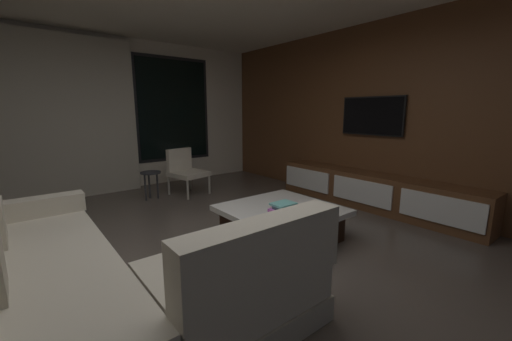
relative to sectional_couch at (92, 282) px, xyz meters
name	(u,v)px	position (x,y,z in m)	size (l,w,h in m)	color
floor	(210,268)	(0.98, 0.12, -0.29)	(9.20, 9.20, 0.00)	#564C44
back_wall_with_window	(99,116)	(0.92, 3.74, 1.05)	(6.60, 0.30, 2.70)	beige
media_wall	(392,116)	(4.04, 0.12, 1.06)	(0.12, 7.80, 2.70)	brown
sectional_couch	(92,282)	(0.00, 0.00, 0.00)	(1.98, 2.50, 0.82)	#B1A997
coffee_table	(281,222)	(1.96, 0.23, -0.10)	(1.16, 1.16, 0.36)	black
book_stack_on_coffee_table	(283,208)	(1.83, 0.07, 0.13)	(0.28, 0.20, 0.12)	#859F62
accent_chair_near_window	(185,169)	(1.99, 2.68, 0.14)	(0.66, 0.67, 0.78)	#B2ADA0
side_stool	(151,177)	(1.38, 2.69, 0.08)	(0.32, 0.32, 0.46)	#333338
media_console	(372,192)	(3.75, 0.18, -0.04)	(0.46, 3.10, 0.52)	brown
mounted_tv	(372,116)	(3.93, 0.37, 1.06)	(0.05, 0.98, 0.57)	black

